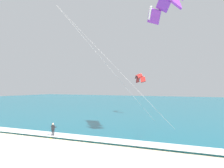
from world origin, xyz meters
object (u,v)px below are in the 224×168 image
object	(u,v)px
surfboard	(53,137)
kite_distant	(139,77)
kitesurfer	(53,129)
kite_primary	(167,3)

from	to	relation	value
surfboard	kite_distant	distance (m)	29.81
surfboard	kite_distant	world-z (taller)	kite_distant
kitesurfer	kite_distant	bearing A→B (deg)	91.38
kitesurfer	kite_distant	xyz separation A→B (m)	(-0.69, 28.77, 6.80)
kite_primary	kitesurfer	bearing A→B (deg)	-143.73
surfboard	kitesurfer	xyz separation A→B (m)	(-0.00, 0.02, 0.91)
kitesurfer	kite_primary	world-z (taller)	kite_primary
surfboard	kitesurfer	distance (m)	0.91
surfboard	kite_distant	bearing A→B (deg)	91.39
kitesurfer	kite_primary	bearing A→B (deg)	36.27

